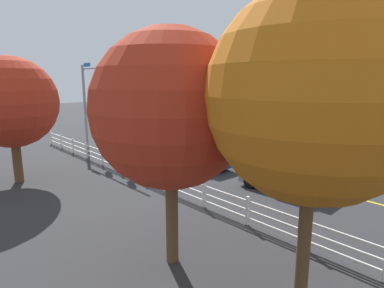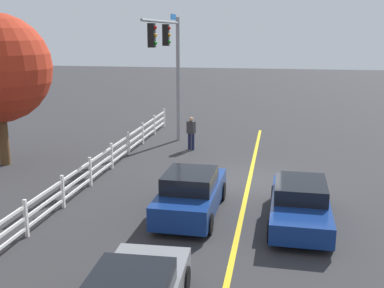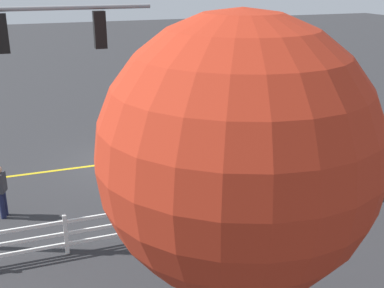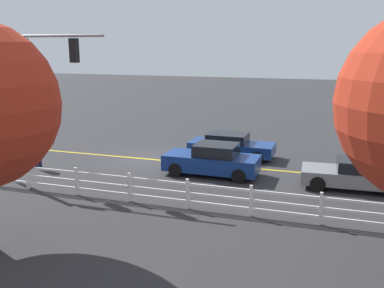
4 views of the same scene
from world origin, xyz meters
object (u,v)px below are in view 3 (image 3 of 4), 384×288
at_px(tree_0, 238,155).
at_px(car_0, 362,133).
at_px(car_2, 231,147).
at_px(car_1, 201,124).
at_px(pedestrian, 1,189).

bearing_deg(tree_0, car_0, -138.17).
relative_size(car_0, tree_0, 0.65).
distance_m(car_2, tree_0, 10.91).
distance_m(car_0, car_1, 7.10).
relative_size(car_0, car_2, 0.99).
bearing_deg(tree_0, pedestrian, -61.56).
xyz_separation_m(car_2, tree_0, (4.24, 9.38, 3.60)).
height_order(car_2, tree_0, tree_0).
xyz_separation_m(car_0, car_1, (6.18, -3.50, 0.02)).
bearing_deg(pedestrian, car_1, -131.10).
distance_m(car_0, tree_0, 14.52).
bearing_deg(car_1, tree_0, -107.54).
height_order(car_2, pedestrian, pedestrian).
relative_size(pedestrian, tree_0, 0.25).
bearing_deg(pedestrian, car_0, -155.81).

